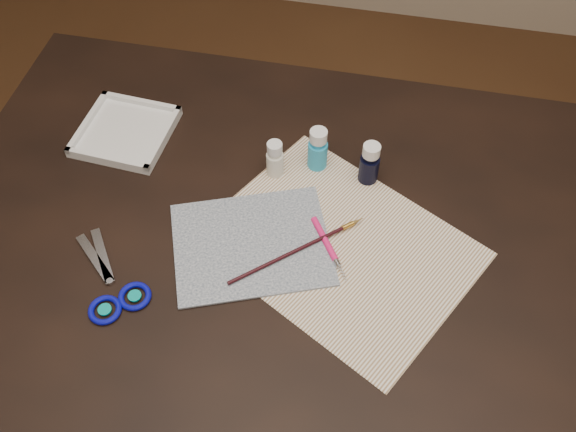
% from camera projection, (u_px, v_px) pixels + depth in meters
% --- Properties ---
extents(ground, '(3.50, 3.50, 0.02)m').
position_uv_depth(ground, '(288.00, 393.00, 1.76)').
color(ground, '#422614').
rests_on(ground, ground).
extents(table, '(1.30, 0.90, 0.75)m').
position_uv_depth(table, '(288.00, 328.00, 1.45)').
color(table, black).
rests_on(table, ground).
extents(paper, '(0.55, 0.51, 0.00)m').
position_uv_depth(paper, '(339.00, 247.00, 1.13)').
color(paper, white).
rests_on(paper, table).
extents(canvas, '(0.33, 0.30, 0.00)m').
position_uv_depth(canvas, '(251.00, 244.00, 1.13)').
color(canvas, '#13233D').
rests_on(canvas, paper).
extents(paint_bottle_white, '(0.04, 0.04, 0.08)m').
position_uv_depth(paint_bottle_white, '(275.00, 159.00, 1.20)').
color(paint_bottle_white, silver).
rests_on(paint_bottle_white, table).
extents(paint_bottle_cyan, '(0.05, 0.05, 0.09)m').
position_uv_depth(paint_bottle_cyan, '(318.00, 149.00, 1.21)').
color(paint_bottle_cyan, '#26A1D1').
rests_on(paint_bottle_cyan, table).
extents(paint_bottle_navy, '(0.04, 0.04, 0.09)m').
position_uv_depth(paint_bottle_navy, '(370.00, 163.00, 1.19)').
color(paint_bottle_navy, black).
rests_on(paint_bottle_navy, table).
extents(paintbrush, '(0.21, 0.19, 0.01)m').
position_uv_depth(paintbrush, '(298.00, 249.00, 1.12)').
color(paintbrush, black).
rests_on(paintbrush, canvas).
extents(craft_knife, '(0.09, 0.13, 0.01)m').
position_uv_depth(craft_knife, '(330.00, 249.00, 1.12)').
color(craft_knife, '#ED1B6B').
rests_on(craft_knife, paper).
extents(scissors, '(0.23, 0.22, 0.01)m').
position_uv_depth(scissors, '(102.00, 275.00, 1.09)').
color(scissors, silver).
rests_on(scissors, table).
extents(palette_tray, '(0.19, 0.19, 0.02)m').
position_uv_depth(palette_tray, '(125.00, 131.00, 1.29)').
color(palette_tray, white).
rests_on(palette_tray, table).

